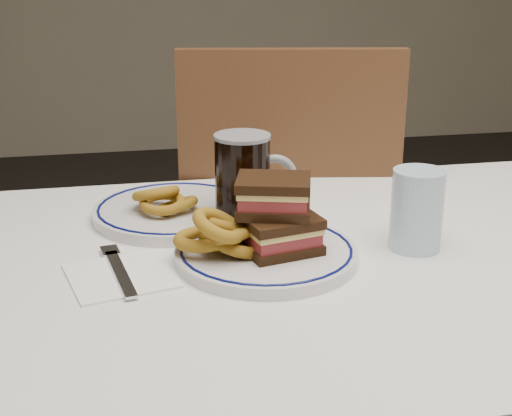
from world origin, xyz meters
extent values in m
cube|color=silver|center=(0.00, 0.00, 0.73)|extent=(1.26, 0.86, 0.03)
cylinder|color=#3F2914|center=(-0.54, 0.34, 0.35)|extent=(0.06, 0.06, 0.71)
cube|color=silver|center=(0.00, 0.43, 0.65)|extent=(1.26, 0.01, 0.17)
cube|color=#3F2914|center=(0.04, 0.63, 0.48)|extent=(0.54, 0.54, 0.04)
cylinder|color=#3F2914|center=(0.27, 0.79, 0.23)|extent=(0.04, 0.04, 0.46)
cylinder|color=#3F2914|center=(0.20, 0.40, 0.23)|extent=(0.04, 0.04, 0.46)
cylinder|color=#3F2914|center=(-0.13, 0.86, 0.23)|extent=(0.04, 0.04, 0.46)
cylinder|color=#3F2914|center=(-0.20, 0.47, 0.23)|extent=(0.04, 0.04, 0.46)
cube|color=#3F2914|center=(0.00, 0.42, 0.76)|extent=(0.47, 0.11, 0.51)
cylinder|color=silver|center=(-0.14, 0.00, 0.76)|extent=(0.28, 0.28, 0.02)
torus|color=#0A104F|center=(-0.14, 0.00, 0.77)|extent=(0.27, 0.27, 0.01)
cube|color=black|center=(-0.12, -0.01, 0.78)|extent=(0.13, 0.11, 0.01)
cube|color=maroon|center=(-0.12, -0.01, 0.79)|extent=(0.12, 0.10, 0.02)
cube|color=#E1C364|center=(-0.12, -0.01, 0.81)|extent=(0.12, 0.10, 0.01)
cube|color=black|center=(-0.12, -0.01, 0.82)|extent=(0.13, 0.11, 0.01)
cube|color=black|center=(-0.13, 0.00, 0.83)|extent=(0.13, 0.11, 0.01)
cube|color=maroon|center=(-0.13, 0.00, 0.85)|extent=(0.12, 0.10, 0.02)
cube|color=#E1C364|center=(-0.13, 0.00, 0.86)|extent=(0.12, 0.11, 0.01)
cube|color=black|center=(-0.13, 0.00, 0.87)|extent=(0.13, 0.11, 0.01)
torus|color=brown|center=(-0.19, -0.01, 0.78)|extent=(0.09, 0.09, 0.05)
torus|color=brown|center=(-0.24, 0.01, 0.79)|extent=(0.10, 0.10, 0.03)
torus|color=brown|center=(-0.20, 0.00, 0.80)|extent=(0.09, 0.09, 0.05)
torus|color=brown|center=(-0.20, 0.01, 0.81)|extent=(0.09, 0.08, 0.06)
torus|color=brown|center=(-0.22, -0.02, 0.82)|extent=(0.09, 0.09, 0.06)
cylinder|color=white|center=(-0.15, 0.07, 0.78)|extent=(0.05, 0.05, 0.03)
cylinder|color=#810A02|center=(-0.15, 0.07, 0.79)|extent=(0.04, 0.04, 0.01)
cylinder|color=black|center=(-0.15, 0.16, 0.83)|extent=(0.09, 0.09, 0.16)
cylinder|color=gray|center=(-0.15, 0.16, 0.91)|extent=(0.10, 0.10, 0.01)
torus|color=gray|center=(-0.10, 0.15, 0.83)|extent=(0.08, 0.02, 0.08)
cylinder|color=#ADCADF|center=(0.10, 0.00, 0.81)|extent=(0.08, 0.08, 0.13)
cylinder|color=silver|center=(-0.26, 0.22, 0.76)|extent=(0.29, 0.29, 0.02)
torus|color=#0A104F|center=(-0.26, 0.22, 0.77)|extent=(0.27, 0.27, 0.01)
torus|color=brown|center=(-0.26, 0.20, 0.78)|extent=(0.09, 0.08, 0.05)
torus|color=brown|center=(-0.29, 0.19, 0.79)|extent=(0.08, 0.08, 0.03)
torus|color=brown|center=(-0.30, 0.21, 0.80)|extent=(0.09, 0.09, 0.05)
cube|color=white|center=(-0.36, -0.02, 0.75)|extent=(0.17, 0.17, 0.00)
cube|color=silver|center=(-0.36, -0.02, 0.76)|extent=(0.05, 0.17, 0.00)
cube|color=silver|center=(-0.38, 0.07, 0.76)|extent=(0.03, 0.04, 0.00)
camera|label=1|loc=(-0.35, -0.98, 1.20)|focal=50.00mm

